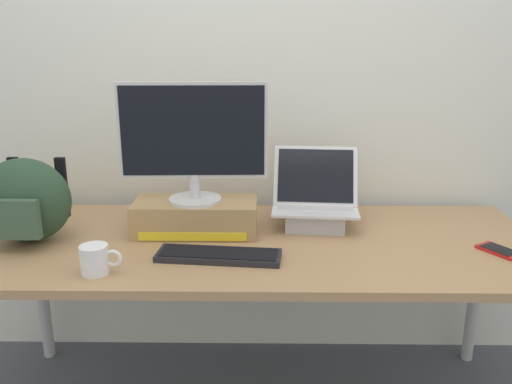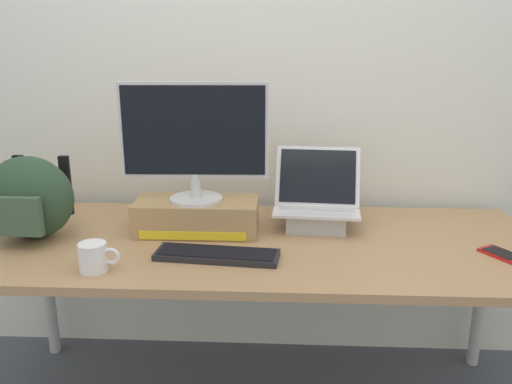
{
  "view_description": "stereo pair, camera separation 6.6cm",
  "coord_description": "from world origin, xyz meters",
  "px_view_note": "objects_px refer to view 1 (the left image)",
  "views": [
    {
      "loc": [
        0.02,
        -1.79,
        1.42
      ],
      "look_at": [
        0.0,
        0.0,
        0.9
      ],
      "focal_mm": 37.19,
      "sensor_mm": 36.0,
      "label": 1
    },
    {
      "loc": [
        0.09,
        -1.79,
        1.42
      ],
      "look_at": [
        0.0,
        0.0,
        0.9
      ],
      "focal_mm": 37.19,
      "sensor_mm": 36.0,
      "label": 2
    }
  ],
  "objects_px": {
    "toner_box_yellow": "(196,217)",
    "cell_phone": "(499,251)",
    "coffee_mug": "(95,260)",
    "plush_toy": "(33,200)",
    "external_keyboard": "(219,255)",
    "messenger_backpack": "(26,201)",
    "desktop_monitor": "(193,139)",
    "open_laptop": "(315,210)"
  },
  "relations": [
    {
      "from": "toner_box_yellow",
      "to": "messenger_backpack",
      "type": "xyz_separation_m",
      "value": [
        -0.59,
        -0.09,
        0.09
      ]
    },
    {
      "from": "cell_phone",
      "to": "plush_toy",
      "type": "bearing_deg",
      "value": 135.33
    },
    {
      "from": "desktop_monitor",
      "to": "plush_toy",
      "type": "bearing_deg",
      "value": 161.26
    },
    {
      "from": "toner_box_yellow",
      "to": "cell_phone",
      "type": "xyz_separation_m",
      "value": [
        1.06,
        -0.18,
        -0.06
      ]
    },
    {
      "from": "external_keyboard",
      "to": "messenger_backpack",
      "type": "bearing_deg",
      "value": 173.29
    },
    {
      "from": "messenger_backpack",
      "to": "plush_toy",
      "type": "distance_m",
      "value": 0.34
    },
    {
      "from": "messenger_backpack",
      "to": "plush_toy",
      "type": "relative_size",
      "value": 2.77
    },
    {
      "from": "toner_box_yellow",
      "to": "desktop_monitor",
      "type": "height_order",
      "value": "desktop_monitor"
    },
    {
      "from": "cell_phone",
      "to": "desktop_monitor",
      "type": "bearing_deg",
      "value": 138.22
    },
    {
      "from": "messenger_backpack",
      "to": "open_laptop",
      "type": "bearing_deg",
      "value": 10.38
    },
    {
      "from": "coffee_mug",
      "to": "cell_phone",
      "type": "relative_size",
      "value": 0.82
    },
    {
      "from": "plush_toy",
      "to": "external_keyboard",
      "type": "bearing_deg",
      "value": -29.54
    },
    {
      "from": "toner_box_yellow",
      "to": "desktop_monitor",
      "type": "relative_size",
      "value": 0.85
    },
    {
      "from": "external_keyboard",
      "to": "coffee_mug",
      "type": "bearing_deg",
      "value": -156.26
    },
    {
      "from": "cell_phone",
      "to": "external_keyboard",
      "type": "bearing_deg",
      "value": 151.82
    },
    {
      "from": "coffee_mug",
      "to": "plush_toy",
      "type": "height_order",
      "value": "plush_toy"
    },
    {
      "from": "toner_box_yellow",
      "to": "coffee_mug",
      "type": "relative_size",
      "value": 3.52
    },
    {
      "from": "external_keyboard",
      "to": "plush_toy",
      "type": "distance_m",
      "value": 0.93
    },
    {
      "from": "desktop_monitor",
      "to": "open_laptop",
      "type": "bearing_deg",
      "value": 8.13
    },
    {
      "from": "open_laptop",
      "to": "coffee_mug",
      "type": "xyz_separation_m",
      "value": [
        -0.72,
        -0.45,
        -0.02
      ]
    },
    {
      "from": "coffee_mug",
      "to": "external_keyboard",
      "type": "bearing_deg",
      "value": 18.09
    },
    {
      "from": "open_laptop",
      "to": "cell_phone",
      "type": "height_order",
      "value": "open_laptop"
    },
    {
      "from": "open_laptop",
      "to": "cell_phone",
      "type": "relative_size",
      "value": 2.14
    },
    {
      "from": "coffee_mug",
      "to": "cell_phone",
      "type": "height_order",
      "value": "coffee_mug"
    },
    {
      "from": "messenger_backpack",
      "to": "toner_box_yellow",
      "type": "bearing_deg",
      "value": 10.05
    },
    {
      "from": "toner_box_yellow",
      "to": "plush_toy",
      "type": "relative_size",
      "value": 3.91
    },
    {
      "from": "desktop_monitor",
      "to": "open_laptop",
      "type": "distance_m",
      "value": 0.54
    },
    {
      "from": "cell_phone",
      "to": "open_laptop",
      "type": "bearing_deg",
      "value": 124.65
    },
    {
      "from": "external_keyboard",
      "to": "plush_toy",
      "type": "height_order",
      "value": "plush_toy"
    },
    {
      "from": "external_keyboard",
      "to": "messenger_backpack",
      "type": "xyz_separation_m",
      "value": [
        -0.69,
        0.15,
        0.14
      ]
    },
    {
      "from": "open_laptop",
      "to": "plush_toy",
      "type": "distance_m",
      "value": 1.16
    },
    {
      "from": "toner_box_yellow",
      "to": "coffee_mug",
      "type": "xyz_separation_m",
      "value": [
        -0.26,
        -0.37,
        -0.01
      ]
    },
    {
      "from": "open_laptop",
      "to": "plush_toy",
      "type": "relative_size",
      "value": 2.92
    },
    {
      "from": "coffee_mug",
      "to": "plush_toy",
      "type": "distance_m",
      "value": 0.72
    },
    {
      "from": "messenger_backpack",
      "to": "plush_toy",
      "type": "xyz_separation_m",
      "value": [
        -0.11,
        0.3,
        -0.09
      ]
    },
    {
      "from": "open_laptop",
      "to": "coffee_mug",
      "type": "height_order",
      "value": "open_laptop"
    },
    {
      "from": "coffee_mug",
      "to": "cell_phone",
      "type": "distance_m",
      "value": 1.34
    },
    {
      "from": "messenger_backpack",
      "to": "coffee_mug",
      "type": "xyz_separation_m",
      "value": [
        0.32,
        -0.27,
        -0.1
      ]
    },
    {
      "from": "cell_phone",
      "to": "plush_toy",
      "type": "relative_size",
      "value": 1.36
    },
    {
      "from": "plush_toy",
      "to": "desktop_monitor",
      "type": "bearing_deg",
      "value": -16.77
    },
    {
      "from": "coffee_mug",
      "to": "desktop_monitor",
      "type": "bearing_deg",
      "value": 54.15
    },
    {
      "from": "toner_box_yellow",
      "to": "messenger_backpack",
      "type": "distance_m",
      "value": 0.6
    }
  ]
}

